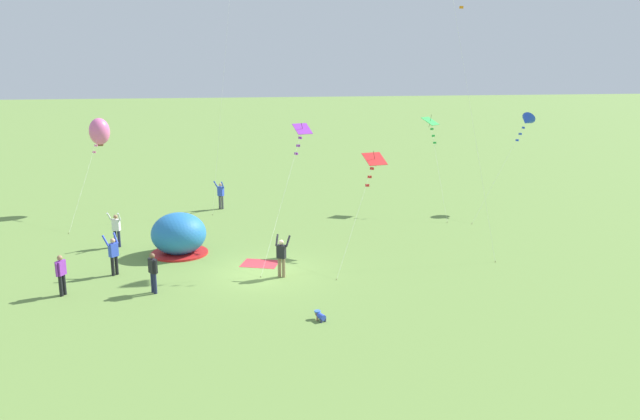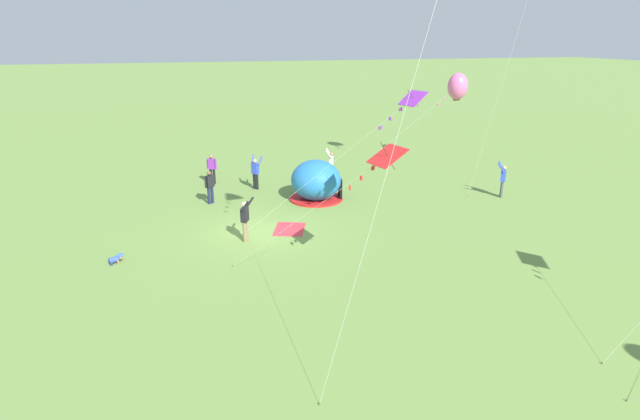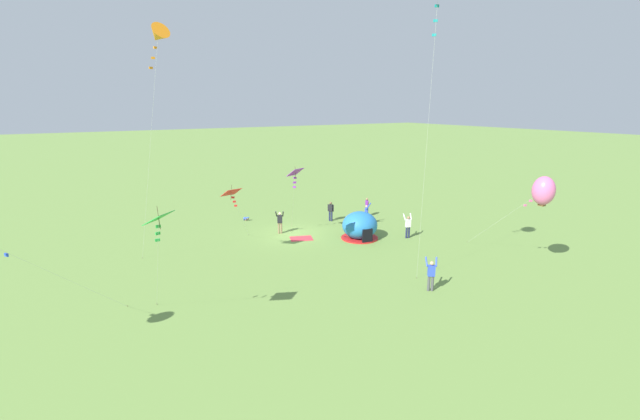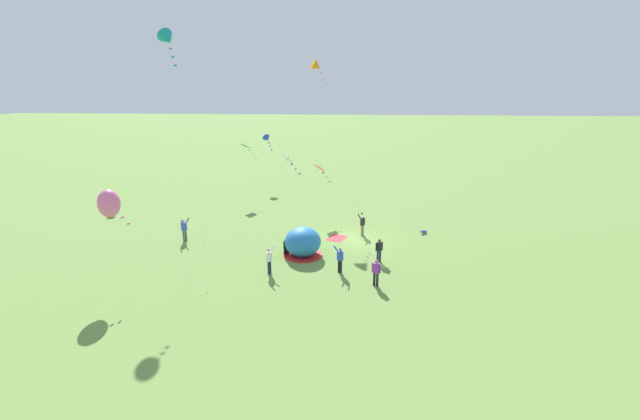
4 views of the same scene
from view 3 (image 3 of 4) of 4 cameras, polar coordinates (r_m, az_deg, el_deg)
ground_plane at (r=33.91m, az=-3.79°, el=-3.22°), size 300.00×300.00×0.00m
popup_tent at (r=32.60m, az=5.34°, el=-2.13°), size 2.81×2.81×2.10m
picnic_blanket at (r=32.76m, az=-2.51°, el=-3.81°), size 2.04×1.80×0.01m
toddler_crawling at (r=38.24m, az=-9.80°, el=-1.12°), size 0.39×0.55×0.32m
person_far_back at (r=33.86m, az=-5.37°, el=-1.51°), size 0.72×0.65×1.89m
person_with_toddler at (r=39.10m, az=6.26°, el=0.52°), size 0.39×0.53×1.72m
person_arms_raised at (r=36.32m, az=6.23°, el=-0.47°), size 0.71×0.70×1.89m
person_strolling at (r=24.34m, az=14.60°, el=-8.23°), size 0.72×0.67×1.89m
person_flying_kite at (r=33.28m, az=11.66°, el=-2.02°), size 0.70×0.59×1.89m
person_center_field at (r=37.34m, az=1.44°, el=-0.04°), size 0.40×0.52×1.72m
kite_red at (r=27.69m, az=-11.68°, el=2.08°), size 3.55×5.38×5.04m
kite_orange at (r=25.68m, az=-20.81°, el=20.92°), size 2.03×4.97×14.15m
kite_pink at (r=28.26m, az=27.65°, el=2.29°), size 1.76×6.63×5.92m
kite_purple at (r=26.70m, az=-3.34°, el=4.65°), size 3.42×6.77×6.25m
kite_green at (r=18.16m, az=-20.74°, el=-1.45°), size 1.30×5.04×6.08m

